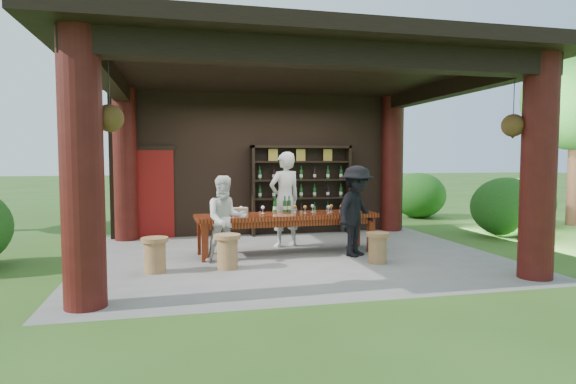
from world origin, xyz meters
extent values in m
plane|color=#2D5119|center=(0.00, 0.00, 0.00)|extent=(90.00, 90.00, 0.00)
cube|color=slate|center=(0.00, 0.00, -0.05)|extent=(7.40, 5.90, 0.10)
cube|color=black|center=(0.00, 2.75, 1.65)|extent=(7.00, 0.18, 3.30)
cube|color=maroon|center=(-2.60, 2.65, 1.00)|extent=(0.95, 0.06, 2.00)
cylinder|color=#380C0A|center=(-3.15, -2.40, 1.65)|extent=(0.50, 0.50, 3.30)
cylinder|color=#380C0A|center=(3.15, -2.40, 1.65)|extent=(0.50, 0.50, 3.30)
cylinder|color=#380C0A|center=(-3.15, 2.55, 1.65)|extent=(0.50, 0.50, 3.30)
cylinder|color=#380C0A|center=(3.15, 2.55, 1.65)|extent=(0.50, 0.50, 3.30)
cube|color=black|center=(0.00, -2.40, 3.15)|extent=(6.70, 0.35, 0.35)
cube|color=black|center=(-3.15, 0.00, 3.15)|extent=(0.30, 5.20, 0.30)
cube|color=black|center=(3.15, 0.00, 3.15)|extent=(0.30, 5.20, 0.30)
cube|color=black|center=(0.00, 0.00, 3.40)|extent=(7.50, 6.00, 0.20)
cylinder|color=black|center=(-2.85, -2.20, 2.62)|extent=(0.01, 0.01, 0.75)
cone|color=black|center=(-2.85, -2.20, 2.17)|extent=(0.32, 0.32, 0.18)
sphere|color=#1E5919|center=(-2.85, -2.20, 2.28)|extent=(0.34, 0.34, 0.34)
cylinder|color=black|center=(2.85, -2.20, 2.62)|extent=(0.01, 0.01, 0.75)
cone|color=black|center=(2.85, -2.20, 2.17)|extent=(0.32, 0.32, 0.18)
sphere|color=#1E5919|center=(2.85, -2.20, 2.28)|extent=(0.34, 0.34, 0.34)
cube|color=#4F110B|center=(-0.05, 0.28, 0.71)|extent=(3.44, 1.06, 0.08)
cube|color=#4F110B|center=(-0.05, 0.28, 0.61)|extent=(3.23, 0.90, 0.12)
cube|color=#4F110B|center=(-1.60, -0.14, 0.34)|extent=(0.13, 0.13, 0.67)
cube|color=#4F110B|center=(1.54, 0.04, 0.34)|extent=(0.13, 0.13, 0.67)
cube|color=#4F110B|center=(-1.64, 0.53, 0.34)|extent=(0.13, 0.13, 0.67)
cube|color=#4F110B|center=(1.51, 0.71, 0.34)|extent=(0.13, 0.13, 0.67)
cylinder|color=olive|center=(-1.28, -0.76, 0.25)|extent=(0.34, 0.34, 0.49)
cylinder|color=olive|center=(-1.28, -0.76, 0.53)|extent=(0.43, 0.43, 0.07)
cylinder|color=olive|center=(1.27, -0.90, 0.23)|extent=(0.31, 0.31, 0.46)
cylinder|color=olive|center=(1.27, -0.90, 0.49)|extent=(0.40, 0.40, 0.06)
cylinder|color=olive|center=(-2.41, -0.76, 0.24)|extent=(0.33, 0.33, 0.49)
cylinder|color=olive|center=(-2.41, -0.76, 0.52)|extent=(0.42, 0.42, 0.07)
imported|color=silver|center=(0.07, 0.98, 0.96)|extent=(0.81, 0.67, 1.92)
imported|color=silver|center=(-1.25, -0.22, 0.75)|extent=(0.78, 0.63, 1.49)
imported|color=black|center=(1.13, -0.26, 0.83)|extent=(1.22, 1.14, 1.66)
cube|color=#BF6672|center=(-0.94, 0.22, 0.82)|extent=(0.27, 0.19, 0.14)
ellipsoid|color=#194C14|center=(5.29, 1.03, 0.58)|extent=(1.60, 1.60, 1.36)
ellipsoid|color=#194C14|center=(5.04, 4.69, 0.58)|extent=(1.60, 1.60, 1.36)
ellipsoid|color=#194C14|center=(6.81, 2.30, 0.54)|extent=(1.49, 1.49, 1.26)
cylinder|color=#3F2819|center=(8.28, 2.26, 1.60)|extent=(0.36, 0.36, 3.20)
camera|label=1|loc=(-2.06, -8.48, 1.79)|focal=30.00mm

